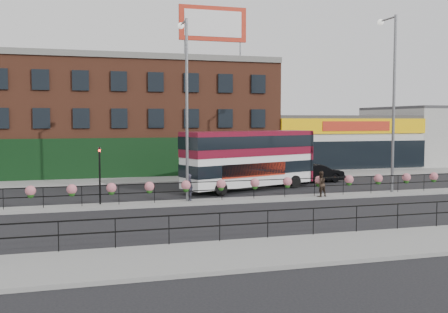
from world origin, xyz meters
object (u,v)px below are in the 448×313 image
object	(u,v)px
car	(317,173)
pedestrian_a	(189,187)
lamp_column_west	(186,94)
double_decker_bus	(250,154)
pedestrian_b	(321,184)
lamp_column_east	(391,88)

from	to	relation	value
car	pedestrian_a	world-z (taller)	pedestrian_a
car	lamp_column_west	size ratio (longest dim) A/B	0.43
double_decker_bus	car	bearing A→B (deg)	22.76
pedestrian_b	lamp_column_west	world-z (taller)	lamp_column_west
lamp_column_west	lamp_column_east	bearing A→B (deg)	0.12
pedestrian_a	pedestrian_b	distance (m)	8.11
double_decker_bus	pedestrian_b	bearing A→B (deg)	-62.00
double_decker_bus	lamp_column_west	bearing A→B (deg)	-141.20
double_decker_bus	pedestrian_b	xyz separation A→B (m)	(2.78, -5.23, -1.58)
car	pedestrian_b	world-z (taller)	pedestrian_b
car	pedestrian_b	distance (m)	8.73
double_decker_bus	lamp_column_east	xyz separation A→B (m)	(8.23, -4.37, 4.44)
lamp_column_east	pedestrian_b	bearing A→B (deg)	-171.06
double_decker_bus	pedestrian_a	xyz separation A→B (m)	(-5.29, -4.40, -1.58)
double_decker_bus	lamp_column_west	world-z (taller)	lamp_column_west
double_decker_bus	lamp_column_east	bearing A→B (deg)	-27.99
car	pedestrian_a	xyz separation A→B (m)	(-11.72, -7.09, 0.21)
car	lamp_column_west	xyz separation A→B (m)	(-11.91, -7.10, 5.66)
pedestrian_a	lamp_column_east	bearing A→B (deg)	-108.83
double_decker_bus	pedestrian_a	world-z (taller)	double_decker_bus
pedestrian_a	pedestrian_b	size ratio (longest dim) A/B	1.00
pedestrian_b	lamp_column_east	distance (m)	8.17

